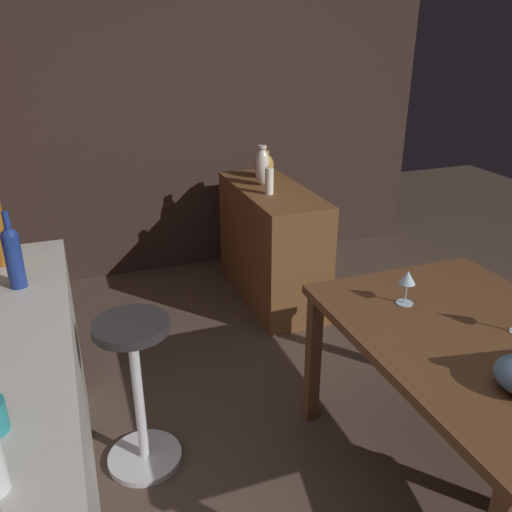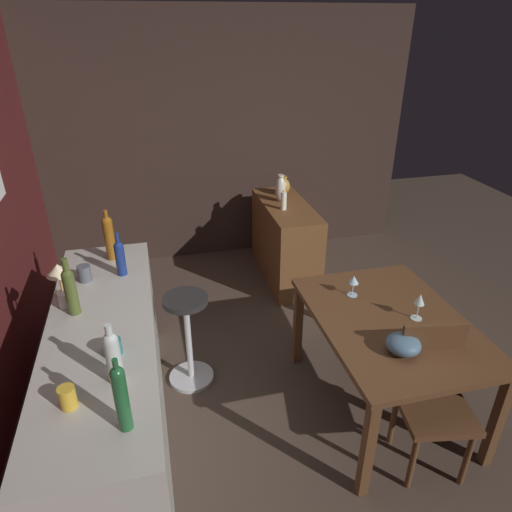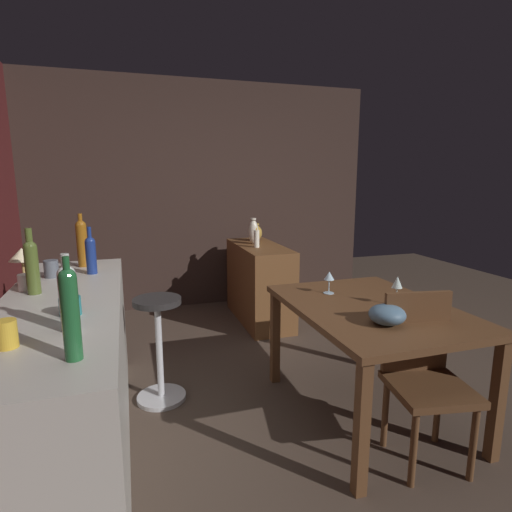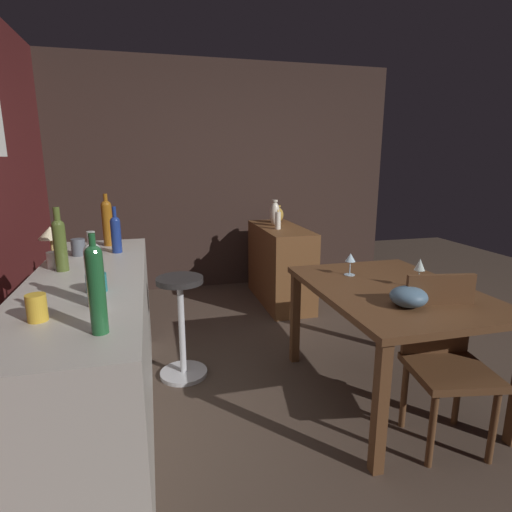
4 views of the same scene
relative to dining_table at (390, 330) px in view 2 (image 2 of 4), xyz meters
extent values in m
plane|color=#47382D|center=(0.18, 0.43, -0.66)|extent=(9.00, 9.00, 0.00)
cube|color=#33231E|center=(2.73, 0.73, 0.64)|extent=(0.10, 4.40, 2.60)
cube|color=#56351E|center=(0.00, 0.00, 0.06)|extent=(1.29, 0.93, 0.04)
cube|color=#56351E|center=(-0.59, 0.41, -0.31)|extent=(0.06, 0.06, 0.70)
cube|color=#56351E|center=(0.59, 0.41, -0.31)|extent=(0.06, 0.06, 0.70)
cube|color=#56351E|center=(-0.59, -0.41, -0.31)|extent=(0.06, 0.06, 0.70)
cube|color=#56351E|center=(0.59, -0.41, -0.31)|extent=(0.06, 0.06, 0.70)
cube|color=#B2ADA3|center=(0.15, 1.78, -0.21)|extent=(2.10, 0.60, 0.90)
cube|color=brown|center=(1.92, 0.11, -0.25)|extent=(1.10, 0.44, 0.82)
cube|color=#56351E|center=(-0.50, -0.05, -0.22)|extent=(0.46, 0.46, 0.04)
cube|color=#56351E|center=(-0.32, -0.08, 0.01)|extent=(0.10, 0.38, 0.48)
cylinder|color=#56351E|center=(-0.69, -0.18, -0.45)|extent=(0.04, 0.04, 0.41)
cylinder|color=#56351E|center=(-0.63, 0.14, -0.45)|extent=(0.04, 0.04, 0.41)
cylinder|color=#56351E|center=(-0.37, -0.24, -0.45)|extent=(0.04, 0.04, 0.41)
cylinder|color=#56351E|center=(-0.31, 0.08, -0.45)|extent=(0.04, 0.04, 0.41)
cylinder|color=#262323|center=(0.59, 1.26, 0.06)|extent=(0.32, 0.32, 0.04)
cylinder|color=silver|center=(0.59, 1.26, -0.30)|extent=(0.04, 0.04, 0.69)
cylinder|color=silver|center=(0.59, 1.26, -0.64)|extent=(0.34, 0.34, 0.03)
cylinder|color=silver|center=(-0.03, -0.16, 0.09)|extent=(0.07, 0.07, 0.00)
cylinder|color=silver|center=(-0.03, -0.16, 0.14)|extent=(0.01, 0.01, 0.11)
cone|color=silver|center=(-0.03, -0.16, 0.23)|extent=(0.07, 0.07, 0.07)
cylinder|color=silver|center=(0.33, 0.12, 0.09)|extent=(0.07, 0.07, 0.00)
cylinder|color=silver|center=(0.33, 0.12, 0.13)|extent=(0.01, 0.01, 0.09)
cone|color=silver|center=(0.33, 0.12, 0.21)|extent=(0.07, 0.07, 0.06)
ellipsoid|color=slate|center=(-0.31, 0.11, 0.14)|extent=(0.20, 0.20, 0.11)
cylinder|color=navy|center=(0.72, 1.66, 0.35)|extent=(0.07, 0.07, 0.21)
sphere|color=navy|center=(0.72, 1.66, 0.46)|extent=(0.07, 0.07, 0.07)
cylinder|color=navy|center=(0.72, 1.66, 0.52)|extent=(0.02, 0.02, 0.08)
cylinder|color=#475623|center=(0.31, 1.92, 0.37)|extent=(0.07, 0.07, 0.26)
sphere|color=#475623|center=(0.31, 1.92, 0.50)|extent=(0.07, 0.07, 0.07)
cylinder|color=#475623|center=(0.31, 1.92, 0.56)|extent=(0.03, 0.03, 0.08)
cylinder|color=silver|center=(-0.34, 1.67, 0.36)|extent=(0.07, 0.07, 0.24)
sphere|color=silver|center=(-0.34, 1.67, 0.48)|extent=(0.07, 0.07, 0.07)
cylinder|color=silver|center=(-0.34, 1.67, 0.54)|extent=(0.03, 0.03, 0.06)
cylinder|color=#8C5114|center=(0.98, 1.73, 0.39)|extent=(0.07, 0.07, 0.29)
sphere|color=#8C5114|center=(0.98, 1.73, 0.54)|extent=(0.07, 0.07, 0.07)
cylinder|color=#8C5114|center=(0.98, 1.73, 0.59)|extent=(0.03, 0.03, 0.06)
cylinder|color=#1E592D|center=(-0.64, 1.63, 0.39)|extent=(0.06, 0.06, 0.30)
sphere|color=#1E592D|center=(-0.64, 1.63, 0.54)|extent=(0.06, 0.06, 0.06)
cylinder|color=#1E592D|center=(-0.64, 1.63, 0.59)|extent=(0.02, 0.02, 0.05)
cylinder|color=white|center=(0.40, 1.98, 0.29)|extent=(0.07, 0.07, 0.09)
torus|color=white|center=(0.44, 1.98, 0.30)|extent=(0.05, 0.01, 0.05)
cylinder|color=#515660|center=(0.69, 1.89, 0.30)|extent=(0.09, 0.09, 0.11)
torus|color=#515660|center=(0.75, 1.89, 0.30)|extent=(0.05, 0.01, 0.05)
cylinder|color=gold|center=(-0.46, 1.88, 0.30)|extent=(0.08, 0.08, 0.11)
torus|color=gold|center=(-0.41, 1.88, 0.30)|extent=(0.05, 0.01, 0.05)
cylinder|color=teal|center=(-0.13, 1.69, 0.29)|extent=(0.10, 0.10, 0.09)
torus|color=teal|center=(-0.07, 1.69, 0.29)|extent=(0.05, 0.01, 0.05)
cylinder|color=#A58447|center=(0.54, 2.02, 0.25)|extent=(0.08, 0.08, 0.02)
cylinder|color=#A58447|center=(0.54, 2.02, 0.33)|extent=(0.02, 0.02, 0.13)
cone|color=beige|center=(0.54, 2.02, 0.43)|extent=(0.15, 0.15, 0.07)
cylinder|color=white|center=(1.80, 0.18, 0.25)|extent=(0.06, 0.06, 0.17)
ellipsoid|color=yellow|center=(1.80, 0.18, 0.35)|extent=(0.01, 0.01, 0.03)
ellipsoid|color=beige|center=(2.02, 0.14, 0.29)|extent=(0.11, 0.11, 0.26)
cylinder|color=beige|center=(2.02, 0.14, 0.43)|extent=(0.06, 0.06, 0.02)
ellipsoid|color=#B78C38|center=(2.22, 0.06, 0.25)|extent=(0.15, 0.15, 0.18)
cylinder|color=#B78C38|center=(2.22, 0.06, 0.35)|extent=(0.08, 0.08, 0.02)
camera|label=1|loc=(-1.35, 1.43, 1.19)|focal=37.32mm
camera|label=2|loc=(-2.12, 1.43, 1.78)|focal=31.93mm
camera|label=3|loc=(-2.12, 1.43, 0.88)|focal=28.89mm
camera|label=4|loc=(-2.12, 1.43, 0.86)|focal=28.65mm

